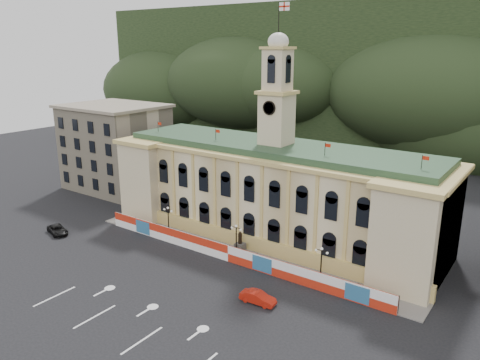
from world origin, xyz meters
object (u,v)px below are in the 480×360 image
Objects in this scene: lamp_center at (236,238)px; red_sedan at (258,298)px; black_suv at (58,230)px; statue at (240,247)px.

lamp_center is 13.86m from red_sedan.
statue is at bearing -52.93° from black_suv.
red_sedan is 40.04m from black_suv.
statue is 14.37m from red_sedan.
statue is at bearing 90.00° from lamp_center.
red_sedan is (10.03, -10.29, -0.43)m from statue.
lamp_center is (0.00, -1.00, 1.89)m from statue.
black_suv is at bearing 86.98° from red_sedan.
statue is 32.09m from black_suv.
black_suv is (-30.00, -11.39, -0.48)m from statue.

